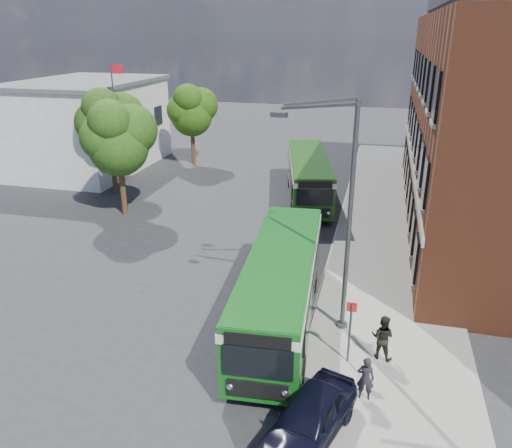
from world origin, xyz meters
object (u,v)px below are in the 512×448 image
(street_lamp, at_px, (340,216))
(parked_car, at_px, (310,418))
(bus_rear, at_px, (308,173))
(bus_front, at_px, (281,281))

(street_lamp, xyz_separation_m, parked_car, (-0.04, -6.07, -3.95))
(street_lamp, distance_m, bus_rear, 16.72)
(parked_car, bearing_deg, street_lamp, 107.81)
(street_lamp, xyz_separation_m, bus_front, (-2.15, 0.03, -2.96))
(street_lamp, height_order, bus_front, street_lamp)
(street_lamp, bearing_deg, parked_car, -90.35)
(bus_front, relative_size, bus_rear, 0.96)
(street_lamp, height_order, bus_rear, street_lamp)
(street_lamp, distance_m, bus_front, 3.66)
(bus_rear, distance_m, parked_car, 22.44)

